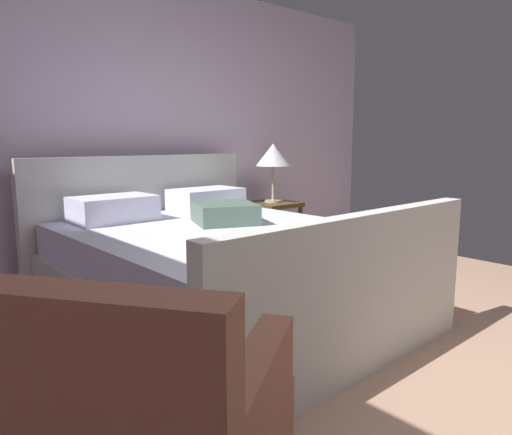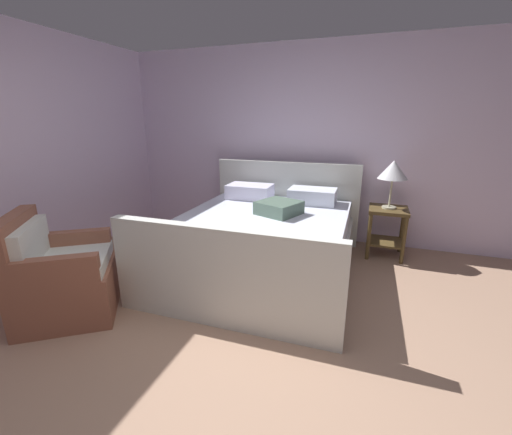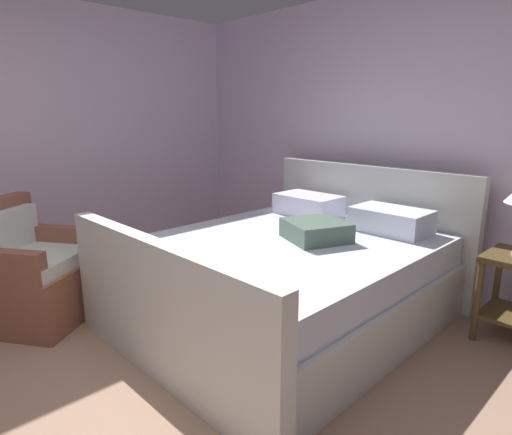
% 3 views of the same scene
% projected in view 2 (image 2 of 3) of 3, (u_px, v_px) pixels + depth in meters
% --- Properties ---
extents(ground_plane, '(5.28, 5.93, 0.02)m').
position_uv_depth(ground_plane, '(218.00, 391.00, 2.05)').
color(ground_plane, tan).
extents(wall_back, '(5.40, 0.12, 2.55)m').
position_uv_depth(wall_back, '(314.00, 145.00, 4.41)').
color(wall_back, silver).
rests_on(wall_back, ground).
extents(bed, '(1.95, 2.27, 1.07)m').
position_uv_depth(bed, '(263.00, 240.00, 3.60)').
color(bed, silver).
rests_on(bed, ground).
extents(nightstand_right, '(0.44, 0.44, 0.60)m').
position_uv_depth(nightstand_right, '(387.00, 224.00, 3.95)').
color(nightstand_right, brown).
rests_on(nightstand_right, ground).
extents(table_lamp_right, '(0.33, 0.33, 0.56)m').
position_uv_depth(table_lamp_right, '(393.00, 171.00, 3.76)').
color(table_lamp_right, '#B7B293').
rests_on(table_lamp_right, nightstand_right).
extents(armchair, '(1.01, 1.01, 0.90)m').
position_uv_depth(armchair, '(60.00, 277.00, 2.76)').
color(armchair, '#8F5640').
rests_on(armchair, ground).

